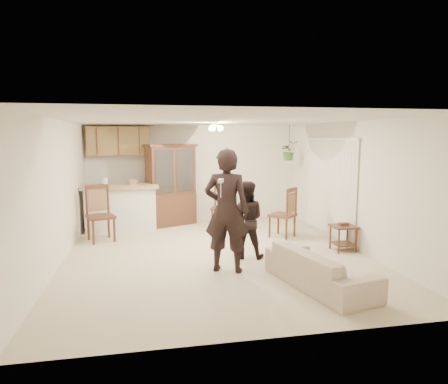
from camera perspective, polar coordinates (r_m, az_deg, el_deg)
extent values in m
plane|color=beige|center=(7.63, -1.20, -8.87)|extent=(6.50, 6.50, 0.00)
cube|color=silver|center=(7.31, -1.26, 10.24)|extent=(5.50, 6.50, 0.02)
cube|color=silver|center=(10.57, -4.24, 2.70)|extent=(5.50, 0.02, 2.50)
cube|color=silver|center=(4.25, 6.31, -5.06)|extent=(5.50, 0.02, 2.50)
cube|color=silver|center=(7.42, -22.66, -0.08)|extent=(0.02, 6.50, 2.50)
cube|color=silver|center=(8.29, 17.85, 0.92)|extent=(0.02, 6.50, 2.50)
cube|color=white|center=(9.72, -14.46, -2.45)|extent=(1.60, 0.55, 1.00)
cube|color=tan|center=(9.64, -14.57, 0.77)|extent=(1.75, 0.70, 0.08)
cube|color=olive|center=(10.29, -14.81, 7.06)|extent=(1.50, 0.34, 0.70)
imported|color=#2A5221|center=(10.24, 9.26, 5.82)|extent=(0.43, 0.37, 0.48)
cylinder|color=black|center=(10.23, 9.30, 7.64)|extent=(0.01, 0.01, 0.65)
imported|color=beige|center=(6.13, 13.48, -9.75)|extent=(1.13, 1.99, 0.73)
imported|color=black|center=(6.49, 0.37, -3.66)|extent=(0.77, 0.65, 1.80)
imported|color=black|center=(7.29, 3.12, -4.20)|extent=(0.78, 0.68, 1.35)
cube|color=#3C2115|center=(10.12, -7.50, -2.46)|extent=(1.28, 0.90, 0.79)
cube|color=#3C2115|center=(9.99, -7.60, 3.12)|extent=(1.25, 0.85, 1.18)
cube|color=silver|center=(9.99, -7.60, 3.12)|extent=(0.95, 0.42, 1.04)
cube|color=#3C2115|center=(9.96, -7.66, 6.63)|extent=(1.37, 0.96, 0.06)
cube|color=#3C2115|center=(8.08, 16.72, -4.72)|extent=(0.46, 0.46, 0.04)
cube|color=#3C2115|center=(8.16, 16.63, -7.09)|extent=(0.38, 0.38, 0.03)
cube|color=#3C2115|center=(8.07, 16.73, -4.41)|extent=(0.16, 0.11, 0.05)
cube|color=#3C2115|center=(8.84, -17.19, -3.41)|extent=(0.67, 0.67, 0.06)
cube|color=#916E48|center=(8.78, -17.28, -1.36)|extent=(0.38, 0.18, 0.46)
cube|color=#3C2115|center=(8.74, -17.36, 0.55)|extent=(0.46, 0.21, 0.09)
cube|color=#3C2115|center=(9.63, -0.26, -2.31)|extent=(0.64, 0.64, 0.05)
cube|color=#916E48|center=(9.58, -0.26, -0.53)|extent=(0.36, 0.17, 0.43)
cube|color=#3C2115|center=(9.54, -0.26, 1.13)|extent=(0.44, 0.20, 0.09)
cube|color=#3C2115|center=(8.89, 8.34, -3.29)|extent=(0.69, 0.69, 0.05)
cube|color=#916E48|center=(8.83, 8.38, -1.38)|extent=(0.29, 0.28, 0.43)
cube|color=#3C2115|center=(8.79, 8.42, 0.40)|extent=(0.35, 0.34, 0.09)
cube|color=white|center=(5.93, -0.47, 1.61)|extent=(0.12, 0.18, 0.05)
cube|color=white|center=(6.93, 2.99, -3.22)|extent=(0.07, 0.13, 0.04)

